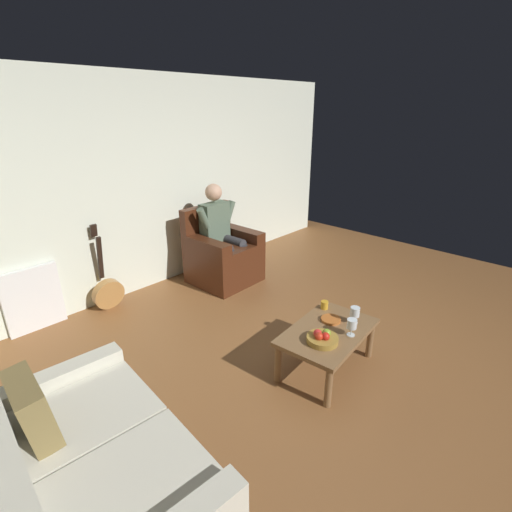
{
  "coord_description": "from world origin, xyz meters",
  "views": [
    {
      "loc": [
        2.8,
        1.3,
        2.23
      ],
      "look_at": [
        0.1,
        -1.2,
        0.77
      ],
      "focal_mm": 26.45,
      "sensor_mm": 36.0,
      "label": 1
    }
  ],
  "objects_px": {
    "armchair": "(222,256)",
    "wine_glass_near": "(352,325)",
    "couch": "(90,478)",
    "decorative_dish": "(331,320)",
    "candle_jar": "(324,305)",
    "person_seated": "(221,230)",
    "guitar": "(108,291)",
    "coffee_table": "(327,336)",
    "fruit_bowl": "(322,338)",
    "wine_glass_far": "(355,313)"
  },
  "relations": [
    {
      "from": "armchair",
      "to": "wine_glass_near",
      "type": "height_order",
      "value": "armchair"
    },
    {
      "from": "couch",
      "to": "armchair",
      "type": "bearing_deg",
      "value": 129.88
    },
    {
      "from": "decorative_dish",
      "to": "candle_jar",
      "type": "bearing_deg",
      "value": -131.21
    },
    {
      "from": "wine_glass_near",
      "to": "person_seated",
      "type": "bearing_deg",
      "value": -104.08
    },
    {
      "from": "guitar",
      "to": "candle_jar",
      "type": "bearing_deg",
      "value": 115.92
    },
    {
      "from": "decorative_dish",
      "to": "candle_jar",
      "type": "distance_m",
      "value": 0.23
    },
    {
      "from": "coffee_table",
      "to": "fruit_bowl",
      "type": "relative_size",
      "value": 3.67
    },
    {
      "from": "person_seated",
      "to": "decorative_dish",
      "type": "xyz_separation_m",
      "value": [
        0.49,
        2.03,
        -0.31
      ]
    },
    {
      "from": "guitar",
      "to": "wine_glass_near",
      "type": "relative_size",
      "value": 6.57
    },
    {
      "from": "coffee_table",
      "to": "wine_glass_far",
      "type": "distance_m",
      "value": 0.33
    },
    {
      "from": "coffee_table",
      "to": "candle_jar",
      "type": "xyz_separation_m",
      "value": [
        -0.3,
        -0.24,
        0.1
      ]
    },
    {
      "from": "wine_glass_near",
      "to": "fruit_bowl",
      "type": "bearing_deg",
      "value": -26.15
    },
    {
      "from": "guitar",
      "to": "wine_glass_near",
      "type": "distance_m",
      "value": 2.83
    },
    {
      "from": "armchair",
      "to": "person_seated",
      "type": "xyz_separation_m",
      "value": [
        0.0,
        -0.01,
        0.37
      ]
    },
    {
      "from": "guitar",
      "to": "wine_glass_near",
      "type": "xyz_separation_m",
      "value": [
        -0.86,
        2.68,
        0.29
      ]
    },
    {
      "from": "wine_glass_far",
      "to": "coffee_table",
      "type": "bearing_deg",
      "value": -22.24
    },
    {
      "from": "armchair",
      "to": "decorative_dish",
      "type": "distance_m",
      "value": 2.07
    },
    {
      "from": "person_seated",
      "to": "wine_glass_far",
      "type": "bearing_deg",
      "value": 78.72
    },
    {
      "from": "guitar",
      "to": "candle_jar",
      "type": "relative_size",
      "value": 12.9
    },
    {
      "from": "fruit_bowl",
      "to": "coffee_table",
      "type": "bearing_deg",
      "value": -161.45
    },
    {
      "from": "guitar",
      "to": "wine_glass_near",
      "type": "bearing_deg",
      "value": 107.87
    },
    {
      "from": "candle_jar",
      "to": "wine_glass_far",
      "type": "bearing_deg",
      "value": 83.56
    },
    {
      "from": "coffee_table",
      "to": "fruit_bowl",
      "type": "xyz_separation_m",
      "value": [
        0.19,
        0.06,
        0.1
      ]
    },
    {
      "from": "person_seated",
      "to": "wine_glass_near",
      "type": "bearing_deg",
      "value": 74.35
    },
    {
      "from": "guitar",
      "to": "decorative_dish",
      "type": "distance_m",
      "value": 2.62
    },
    {
      "from": "couch",
      "to": "wine_glass_near",
      "type": "distance_m",
      "value": 2.16
    },
    {
      "from": "wine_glass_near",
      "to": "decorative_dish",
      "type": "bearing_deg",
      "value": -108.58
    },
    {
      "from": "guitar",
      "to": "wine_glass_near",
      "type": "height_order",
      "value": "guitar"
    },
    {
      "from": "couch",
      "to": "candle_jar",
      "type": "bearing_deg",
      "value": 95.7
    },
    {
      "from": "decorative_dish",
      "to": "fruit_bowl",
      "type": "bearing_deg",
      "value": 20.93
    },
    {
      "from": "fruit_bowl",
      "to": "armchair",
      "type": "bearing_deg",
      "value": -111.03
    },
    {
      "from": "candle_jar",
      "to": "couch",
      "type": "bearing_deg",
      "value": 0.64
    },
    {
      "from": "couch",
      "to": "coffee_table",
      "type": "relative_size",
      "value": 1.65
    },
    {
      "from": "candle_jar",
      "to": "fruit_bowl",
      "type": "bearing_deg",
      "value": 31.58
    },
    {
      "from": "person_seated",
      "to": "candle_jar",
      "type": "xyz_separation_m",
      "value": [
        0.34,
        1.86,
        -0.28
      ]
    },
    {
      "from": "couch",
      "to": "candle_jar",
      "type": "xyz_separation_m",
      "value": [
        -2.35,
        -0.03,
        0.12
      ]
    },
    {
      "from": "person_seated",
      "to": "wine_glass_near",
      "type": "xyz_separation_m",
      "value": [
        0.57,
        2.28,
        -0.21
      ]
    },
    {
      "from": "couch",
      "to": "coffee_table",
      "type": "bearing_deg",
      "value": 89.22
    },
    {
      "from": "fruit_bowl",
      "to": "candle_jar",
      "type": "xyz_separation_m",
      "value": [
        -0.49,
        -0.3,
        0.0
      ]
    },
    {
      "from": "person_seated",
      "to": "candle_jar",
      "type": "height_order",
      "value": "person_seated"
    },
    {
      "from": "guitar",
      "to": "decorative_dish",
      "type": "xyz_separation_m",
      "value": [
        -0.95,
        2.43,
        0.19
      ]
    },
    {
      "from": "armchair",
      "to": "couch",
      "type": "xyz_separation_m",
      "value": [
        2.69,
        1.87,
        -0.03
      ]
    },
    {
      "from": "candle_jar",
      "to": "decorative_dish",
      "type": "bearing_deg",
      "value": 48.79
    },
    {
      "from": "fruit_bowl",
      "to": "candle_jar",
      "type": "relative_size",
      "value": 3.36
    },
    {
      "from": "person_seated",
      "to": "candle_jar",
      "type": "distance_m",
      "value": 1.91
    },
    {
      "from": "couch",
      "to": "candle_jar",
      "type": "height_order",
      "value": "couch"
    },
    {
      "from": "guitar",
      "to": "decorative_dish",
      "type": "height_order",
      "value": "guitar"
    },
    {
      "from": "coffee_table",
      "to": "decorative_dish",
      "type": "xyz_separation_m",
      "value": [
        -0.15,
        -0.07,
        0.07
      ]
    },
    {
      "from": "wine_glass_far",
      "to": "candle_jar",
      "type": "height_order",
      "value": "wine_glass_far"
    },
    {
      "from": "person_seated",
      "to": "wine_glass_far",
      "type": "xyz_separation_m",
      "value": [
        0.38,
        2.2,
        -0.21
      ]
    }
  ]
}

